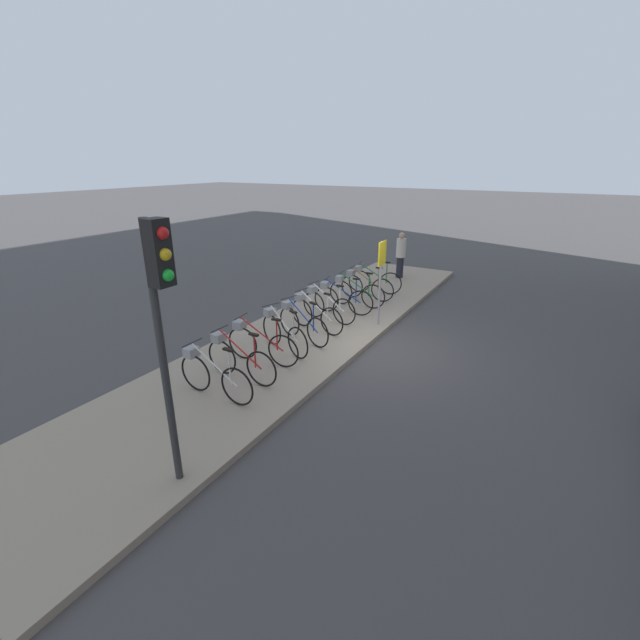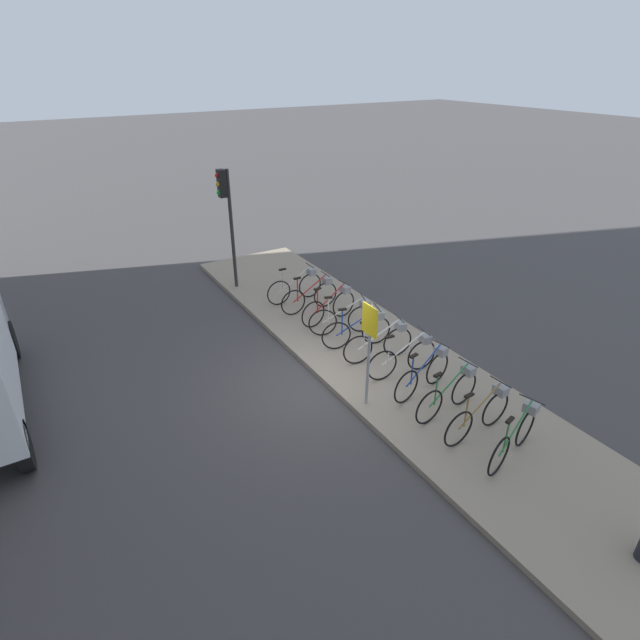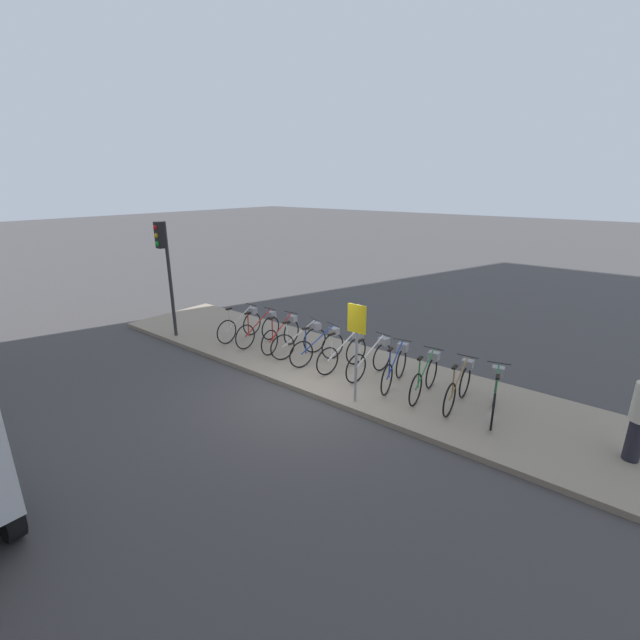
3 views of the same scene
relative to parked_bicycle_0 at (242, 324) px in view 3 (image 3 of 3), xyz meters
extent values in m
plane|color=#423F3F|center=(3.76, -1.46, -0.58)|extent=(120.00, 120.00, 0.00)
cube|color=gray|center=(3.76, 0.16, -0.52)|extent=(15.81, 3.24, 0.12)
torus|color=black|center=(0.00, -0.59, -0.10)|extent=(0.04, 0.73, 0.73)
torus|color=black|center=(0.00, 0.41, -0.10)|extent=(0.04, 0.73, 0.73)
cylinder|color=beige|center=(0.00, -0.09, 0.20)|extent=(0.04, 1.02, 0.61)
cylinder|color=beige|center=(0.00, -0.45, 0.23)|extent=(0.03, 0.03, 0.65)
cube|color=black|center=(0.00, -0.45, 0.58)|extent=(0.07, 0.20, 0.04)
cylinder|color=#262626|center=(0.00, 0.41, 0.52)|extent=(0.46, 0.03, 0.02)
cube|color=gray|center=(0.00, 0.46, 0.32)|extent=(0.24, 0.20, 0.18)
torus|color=black|center=(0.75, -0.54, -0.10)|extent=(0.05, 0.73, 0.73)
torus|color=black|center=(0.77, 0.46, -0.10)|extent=(0.05, 0.73, 0.73)
cylinder|color=red|center=(0.76, -0.04, 0.20)|extent=(0.05, 1.02, 0.61)
cylinder|color=red|center=(0.75, -0.41, 0.23)|extent=(0.03, 0.03, 0.65)
cube|color=black|center=(0.75, -0.41, 0.58)|extent=(0.07, 0.20, 0.04)
cylinder|color=#262626|center=(0.77, 0.46, 0.52)|extent=(0.46, 0.03, 0.02)
cube|color=gray|center=(0.77, 0.51, 0.32)|extent=(0.24, 0.20, 0.18)
torus|color=black|center=(1.62, -0.44, -0.10)|extent=(0.11, 0.73, 0.73)
torus|color=black|center=(1.52, 0.56, -0.10)|extent=(0.11, 0.73, 0.73)
cylinder|color=red|center=(1.57, 0.06, 0.20)|extent=(0.13, 1.01, 0.61)
cylinder|color=red|center=(1.60, -0.30, 0.23)|extent=(0.03, 0.03, 0.65)
cube|color=black|center=(1.60, -0.30, 0.58)|extent=(0.09, 0.21, 0.04)
cylinder|color=#262626|center=(1.52, 0.56, 0.52)|extent=(0.46, 0.07, 0.02)
cube|color=gray|center=(1.51, 0.61, 0.32)|extent=(0.26, 0.22, 0.18)
torus|color=black|center=(2.13, -0.47, -0.10)|extent=(0.28, 0.69, 0.73)
torus|color=black|center=(2.47, 0.47, -0.10)|extent=(0.28, 0.69, 0.73)
cylinder|color=beige|center=(2.30, 0.00, 0.20)|extent=(0.38, 0.97, 0.61)
cylinder|color=beige|center=(2.17, -0.34, 0.23)|extent=(0.04, 0.04, 0.65)
cube|color=black|center=(2.17, -0.34, 0.58)|extent=(0.13, 0.21, 0.04)
cylinder|color=#262626|center=(2.47, 0.47, 0.52)|extent=(0.44, 0.18, 0.02)
cube|color=gray|center=(2.48, 0.52, 0.32)|extent=(0.29, 0.27, 0.18)
torus|color=black|center=(2.85, -0.54, -0.10)|extent=(0.24, 0.71, 0.73)
torus|color=black|center=(3.13, 0.42, -0.10)|extent=(0.24, 0.71, 0.73)
cylinder|color=navy|center=(2.99, -0.06, 0.20)|extent=(0.31, 0.98, 0.61)
cylinder|color=navy|center=(2.89, -0.40, 0.23)|extent=(0.04, 0.04, 0.65)
cube|color=black|center=(2.89, -0.40, 0.58)|extent=(0.12, 0.21, 0.04)
cylinder|color=#262626|center=(3.13, 0.42, 0.52)|extent=(0.45, 0.15, 0.02)
cube|color=gray|center=(3.14, 0.47, 0.32)|extent=(0.29, 0.26, 0.18)
torus|color=black|center=(3.64, -0.47, -0.10)|extent=(0.17, 0.72, 0.73)
torus|color=black|center=(3.82, 0.51, -0.10)|extent=(0.17, 0.72, 0.73)
cylinder|color=silver|center=(3.73, 0.02, 0.20)|extent=(0.22, 1.00, 0.61)
cylinder|color=silver|center=(3.66, -0.33, 0.23)|extent=(0.04, 0.04, 0.65)
cube|color=black|center=(3.66, -0.33, 0.58)|extent=(0.11, 0.21, 0.04)
cylinder|color=#262626|center=(3.82, 0.51, 0.52)|extent=(0.46, 0.11, 0.02)
cube|color=gray|center=(3.83, 0.56, 0.32)|extent=(0.27, 0.24, 0.18)
torus|color=black|center=(4.43, -0.40, -0.10)|extent=(0.13, 0.72, 0.73)
torus|color=black|center=(4.56, 0.59, -0.10)|extent=(0.13, 0.72, 0.73)
cylinder|color=silver|center=(4.49, 0.10, 0.20)|extent=(0.16, 1.01, 0.61)
cylinder|color=silver|center=(4.45, -0.26, 0.23)|extent=(0.04, 0.04, 0.65)
cube|color=black|center=(4.45, -0.26, 0.58)|extent=(0.09, 0.21, 0.04)
cylinder|color=#262626|center=(4.56, 0.59, 0.52)|extent=(0.46, 0.08, 0.02)
cube|color=gray|center=(4.56, 0.64, 0.32)|extent=(0.26, 0.23, 0.18)
torus|color=black|center=(5.30, -0.47, -0.10)|extent=(0.16, 0.72, 0.73)
torus|color=black|center=(5.13, 0.52, -0.10)|extent=(0.16, 0.72, 0.73)
cylinder|color=navy|center=(5.22, 0.03, 0.20)|extent=(0.21, 1.01, 0.61)
cylinder|color=navy|center=(5.28, -0.33, 0.23)|extent=(0.04, 0.04, 0.65)
cube|color=black|center=(5.28, -0.33, 0.58)|extent=(0.10, 0.21, 0.04)
cylinder|color=#262626|center=(5.13, 0.52, 0.52)|extent=(0.46, 0.10, 0.02)
cube|color=gray|center=(5.12, 0.57, 0.32)|extent=(0.27, 0.24, 0.18)
torus|color=black|center=(6.03, -0.52, -0.10)|extent=(0.10, 0.73, 0.73)
torus|color=black|center=(5.94, 0.47, -0.10)|extent=(0.10, 0.73, 0.73)
cylinder|color=#267238|center=(5.98, -0.02, 0.20)|extent=(0.12, 1.01, 0.61)
cylinder|color=#267238|center=(6.02, -0.38, 0.23)|extent=(0.03, 0.03, 0.65)
cube|color=black|center=(6.02, -0.38, 0.58)|extent=(0.09, 0.21, 0.04)
cylinder|color=#262626|center=(5.94, 0.47, 0.52)|extent=(0.46, 0.07, 0.02)
cube|color=gray|center=(5.93, 0.52, 0.32)|extent=(0.26, 0.22, 0.18)
torus|color=black|center=(6.77, -0.51, -0.10)|extent=(0.08, 0.73, 0.73)
torus|color=black|center=(6.71, 0.49, -0.10)|extent=(0.08, 0.73, 0.73)
cylinder|color=olive|center=(6.74, -0.01, 0.20)|extent=(0.09, 1.02, 0.61)
cylinder|color=olive|center=(6.76, -0.37, 0.23)|extent=(0.03, 0.03, 0.65)
cube|color=black|center=(6.76, -0.37, 0.58)|extent=(0.08, 0.20, 0.04)
cylinder|color=#262626|center=(6.71, 0.49, 0.52)|extent=(0.46, 0.05, 0.02)
cube|color=gray|center=(6.71, 0.54, 0.32)|extent=(0.25, 0.21, 0.18)
torus|color=black|center=(7.61, -0.43, -0.10)|extent=(0.22, 0.71, 0.73)
torus|color=black|center=(7.36, 0.54, -0.10)|extent=(0.22, 0.71, 0.73)
cylinder|color=#267238|center=(7.48, 0.05, 0.20)|extent=(0.28, 0.99, 0.61)
cylinder|color=#267238|center=(7.57, -0.30, 0.23)|extent=(0.04, 0.04, 0.65)
cube|color=black|center=(7.57, -0.30, 0.58)|extent=(0.12, 0.21, 0.04)
cylinder|color=#262626|center=(7.36, 0.54, 0.52)|extent=(0.45, 0.14, 0.02)
cube|color=gray|center=(7.34, 0.58, 0.32)|extent=(0.28, 0.25, 0.18)
cylinder|color=black|center=(3.22, -7.12, -0.13)|extent=(0.90, 0.22, 0.90)
cylinder|color=#23232D|center=(9.80, 0.06, -0.08)|extent=(0.26, 0.26, 0.76)
cylinder|color=#2D2D2D|center=(-1.83, -1.11, 1.28)|extent=(0.10, 0.10, 3.48)
cube|color=black|center=(-1.83, -1.29, 2.65)|extent=(0.24, 0.20, 0.75)
sphere|color=red|center=(-1.83, -1.39, 2.88)|extent=(0.14, 0.14, 0.14)
sphere|color=gold|center=(-1.83, -1.39, 2.65)|extent=(0.14, 0.14, 0.14)
sphere|color=green|center=(-1.83, -1.39, 2.42)|extent=(0.14, 0.14, 0.14)
cylinder|color=#99999E|center=(4.93, -1.16, 0.64)|extent=(0.06, 0.06, 2.19)
cube|color=yellow|center=(4.93, -1.18, 1.43)|extent=(0.44, 0.03, 0.60)
camera|label=1|loc=(-4.94, -5.15, 3.60)|focal=24.00mm
camera|label=2|loc=(11.37, -6.17, 5.72)|focal=28.00mm
camera|label=3|loc=(9.51, -8.17, 4.08)|focal=24.00mm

